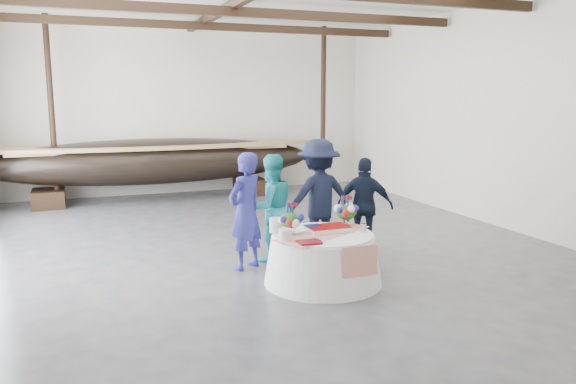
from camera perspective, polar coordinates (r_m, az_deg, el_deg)
name	(u,v)px	position (r m, az deg, el deg)	size (l,w,h in m)	color
floor	(260,244)	(10.23, -2.84, -5.27)	(10.00, 12.00, 0.01)	#3D3D42
wall_back	(191,110)	(15.70, -9.80, 8.21)	(10.00, 0.02, 4.50)	silver
wall_front	(502,151)	(4.58, 20.94, 3.91)	(10.00, 0.02, 4.50)	silver
wall_right	(490,115)	(12.37, 19.85, 7.35)	(0.02, 12.00, 4.50)	silver
pavilion_structure	(244,21)	(10.77, -4.50, 16.95)	(9.80, 11.76, 4.50)	black
longboat_display	(154,161)	(14.62, -13.42, 3.09)	(8.43, 1.69, 1.58)	black
banquet_table	(323,258)	(8.09, 3.56, -6.73)	(1.69, 1.69, 0.73)	white
tabletop_items	(317,221)	(8.10, 2.94, -2.95)	(1.63, 1.22, 0.40)	red
guest_woman_blue	(245,211)	(8.62, -4.34, -1.96)	(0.66, 0.43, 1.82)	navy
guest_woman_teal	(271,208)	(9.06, -1.77, -1.61)	(0.84, 0.66, 1.74)	teal
guest_man_left	(318,198)	(9.34, 3.09, -0.58)	(1.26, 0.73, 1.96)	black
guest_man_right	(365,206)	(9.59, 7.81, -1.37)	(0.96, 0.40, 1.63)	black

